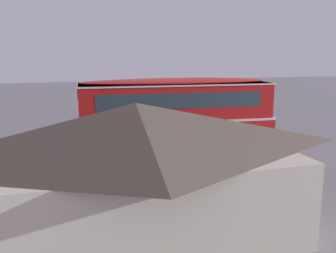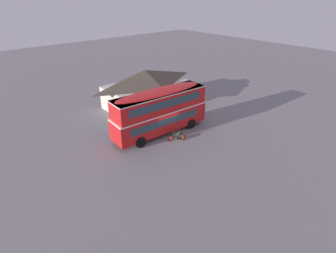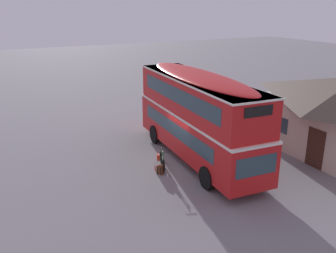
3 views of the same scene
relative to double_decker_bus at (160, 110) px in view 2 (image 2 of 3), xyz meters
The scene contains 7 objects.
ground_plane 2.72m from the double_decker_bus, 79.71° to the right, with size 120.00×120.00×0.00m, color slate.
double_decker_bus is the anchor object (origin of this frame).
touring_bicycle 3.15m from the double_decker_bus, 88.19° to the right, with size 1.69×0.72×1.04m.
backpack_on_ground 3.64m from the double_decker_bus, 72.99° to the right, with size 0.39×0.38×0.52m.
water_bottle_clear_plastic 3.78m from the double_decker_bus, 62.31° to the right, with size 0.07×0.07×0.22m.
water_bottle_red_squeeze 3.70m from the double_decker_bus, 83.68° to the right, with size 0.07×0.07×0.24m.
pub_building 8.41m from the double_decker_bus, 63.69° to the left, with size 10.85×5.62×4.60m.
Camera 2 is at (-15.96, -18.74, 13.59)m, focal length 28.40 mm.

